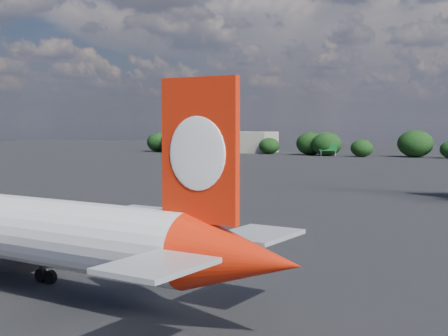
% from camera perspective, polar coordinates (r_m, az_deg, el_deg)
% --- Properties ---
extents(ground, '(500.00, 500.00, 0.00)m').
position_cam_1_polar(ground, '(98.98, 2.81, -2.50)').
color(ground, black).
rests_on(ground, ground).
extents(qantas_airliner, '(42.68, 40.71, 13.93)m').
position_cam_1_polar(qantas_airliner, '(45.35, -19.19, -5.25)').
color(qantas_airliner, silver).
rests_on(qantas_airliner, ground).
extents(terminal_building, '(42.00, 16.00, 8.00)m').
position_cam_1_polar(terminal_building, '(245.32, -0.24, 2.42)').
color(terminal_building, gray).
rests_on(terminal_building, ground).
extents(highway_sign, '(6.00, 0.30, 4.50)m').
position_cam_1_polar(highway_sign, '(214.63, 9.51, 1.88)').
color(highway_sign, '#166E2A').
rests_on(highway_sign, ground).
extents(billboard_yellow, '(5.00, 0.30, 5.50)m').
position_cam_1_polar(billboard_yellow, '(215.13, 17.68, 1.94)').
color(billboard_yellow, yellow).
rests_on(billboard_yellow, ground).
extents(horizon_treeline, '(201.32, 17.16, 9.19)m').
position_cam_1_polar(horizon_treeline, '(214.84, 15.05, 2.02)').
color(horizon_treeline, black).
rests_on(horizon_treeline, ground).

